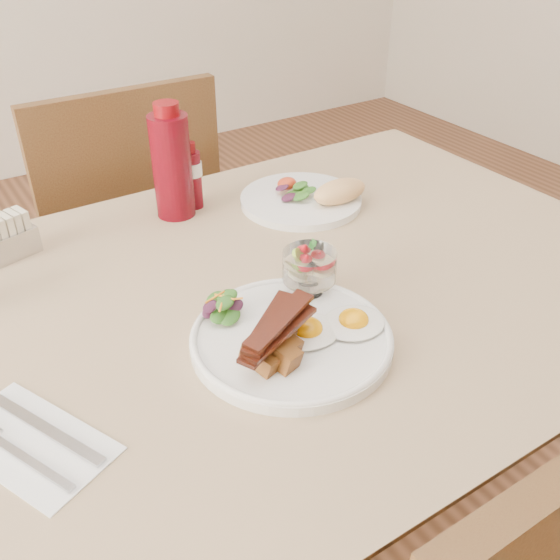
{
  "coord_description": "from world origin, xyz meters",
  "views": [
    {
      "loc": [
        -0.41,
        -0.69,
        1.3
      ],
      "look_at": [
        -0.01,
        -0.07,
        0.82
      ],
      "focal_mm": 40.0,
      "sensor_mm": 36.0,
      "label": 1
    }
  ],
  "objects": [
    {
      "name": "table",
      "position": [
        0.0,
        0.0,
        0.66
      ],
      "size": [
        1.33,
        0.88,
        0.75
      ],
      "color": "brown",
      "rests_on": "ground"
    },
    {
      "name": "chair_far",
      "position": [
        0.0,
        0.66,
        0.52
      ],
      "size": [
        0.42,
        0.42,
        0.93
      ],
      "color": "brown",
      "rests_on": "ground"
    },
    {
      "name": "main_plate",
      "position": [
        -0.03,
        -0.13,
        0.76
      ],
      "size": [
        0.28,
        0.28,
        0.02
      ],
      "primitive_type": "cylinder",
      "color": "white",
      "rests_on": "table"
    },
    {
      "name": "fried_eggs",
      "position": [
        0.02,
        -0.15,
        0.78
      ],
      "size": [
        0.18,
        0.13,
        0.03
      ],
      "rotation": [
        0.0,
        0.0,
        0.35
      ],
      "color": "white",
      "rests_on": "main_plate"
    },
    {
      "name": "bacon_potato_pile",
      "position": [
        -0.08,
        -0.16,
        0.8
      ],
      "size": [
        0.14,
        0.1,
        0.06
      ],
      "rotation": [
        0.0,
        0.0,
        0.02
      ],
      "color": "brown",
      "rests_on": "main_plate"
    },
    {
      "name": "side_salad",
      "position": [
        -0.09,
        -0.05,
        0.78
      ],
      "size": [
        0.07,
        0.06,
        0.04
      ],
      "rotation": [
        0.0,
        0.0,
        -0.15
      ],
      "color": "#1D5216",
      "rests_on": "main_plate"
    },
    {
      "name": "fruit_cup",
      "position": [
        0.05,
        -0.06,
        0.81
      ],
      "size": [
        0.08,
        0.08,
        0.08
      ],
      "rotation": [
        0.0,
        0.0,
        0.27
      ],
      "color": "white",
      "rests_on": "main_plate"
    },
    {
      "name": "second_plate",
      "position": [
        0.24,
        0.21,
        0.77
      ],
      "size": [
        0.24,
        0.24,
        0.06
      ],
      "rotation": [
        0.0,
        0.0,
        -0.38
      ],
      "color": "white",
      "rests_on": "table"
    },
    {
      "name": "ketchup_bottle",
      "position": [
        -0.0,
        0.31,
        0.85
      ],
      "size": [
        0.09,
        0.09,
        0.21
      ],
      "rotation": [
        0.0,
        0.0,
        0.39
      ],
      "color": "#54040E",
      "rests_on": "table"
    },
    {
      "name": "hot_sauce_bottle",
      "position": [
        0.04,
        0.32,
        0.82
      ],
      "size": [
        0.04,
        0.04,
        0.13
      ],
      "rotation": [
        0.0,
        0.0,
        -0.04
      ],
      "color": "#54040E",
      "rests_on": "table"
    },
    {
      "name": "sugar_caddy",
      "position": [
        -0.3,
        0.32,
        0.79
      ],
      "size": [
        0.09,
        0.07,
        0.08
      ],
      "rotation": [
        0.0,
        0.0,
        0.28
      ],
      "color": "#B6B7BB",
      "rests_on": "table"
    },
    {
      "name": "napkin_cutlery",
      "position": [
        -0.38,
        -0.12,
        0.75
      ],
      "size": [
        0.18,
        0.23,
        0.01
      ],
      "rotation": [
        0.0,
        0.0,
        0.43
      ],
      "color": "white",
      "rests_on": "table"
    }
  ]
}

